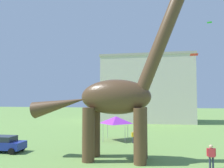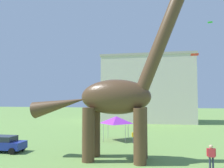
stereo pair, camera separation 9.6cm
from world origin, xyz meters
name	(u,v)px [view 2 (the right image)]	position (x,y,z in m)	size (l,w,h in m)	color
dinosaur_sculpture	(115,97)	(-1.56, 4.72, 5.38)	(14.24, 3.02, 14.88)	#513823
parked_sedan_left	(3,143)	(-12.92, 5.60, 0.81)	(4.23, 2.01, 1.55)	navy
person_vendor_side	(134,136)	(-0.71, 12.51, 0.89)	(0.55, 0.24, 1.47)	#2D3347
person_near_flyer	(211,154)	(5.98, 3.58, 1.08)	(0.67, 0.29, 1.78)	#2D3347
festival_canopy_tent	(116,120)	(-3.11, 14.05, 2.54)	(3.15, 3.15, 3.00)	#B2B2B7
kite_mid_right	(195,55)	(8.15, 24.84, 12.48)	(1.28, 0.96, 1.56)	red
kite_mid_center	(210,22)	(9.40, 18.88, 15.91)	(0.73, 0.62, 0.10)	green
background_building_block	(148,89)	(-0.09, 38.83, 7.47)	(20.37, 10.06, 14.92)	beige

